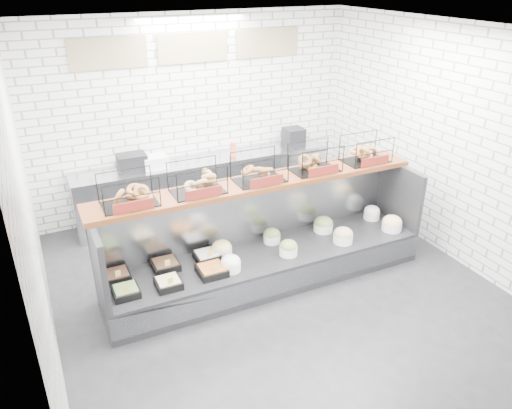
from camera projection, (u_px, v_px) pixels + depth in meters
ground at (278, 292)px, 6.03m from camera, size 5.50×5.50×0.00m
room_shell at (256, 113)px, 5.63m from camera, size 5.02×5.51×3.01m
display_case at (266, 255)px, 6.17m from camera, size 4.00×0.90×1.20m
bagel_shelf at (259, 172)px, 5.86m from camera, size 4.10×0.50×0.40m
prep_counter at (206, 185)px, 7.81m from camera, size 4.00×0.60×1.20m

